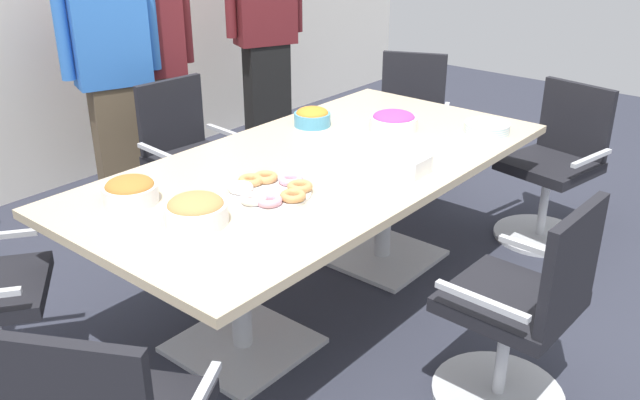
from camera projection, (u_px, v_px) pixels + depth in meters
ground_plane at (320, 298)px, 3.53m from camera, size 10.00×10.00×0.01m
conference_table at (320, 186)px, 3.27m from camera, size 2.40×1.20×0.75m
office_chair_0 at (408, 131)px, 4.72m from camera, size 0.72×0.72×0.91m
office_chair_1 at (190, 168)px, 4.08m from camera, size 0.58×0.58×0.91m
office_chair_4 at (521, 318)px, 2.64m from camera, size 0.55×0.55×0.91m
office_chair_5 at (553, 172)px, 4.01m from camera, size 0.63×0.63×0.91m
person_standing_1 at (113, 72)px, 4.21m from camera, size 0.60×0.35×1.72m
person_standing_2 at (149, 65)px, 4.45m from camera, size 0.60×0.36×1.69m
person_standing_3 at (265, 32)px, 5.13m from camera, size 0.59×0.38×1.81m
snack_bowl_cookies at (196, 210)px, 2.60m from camera, size 0.24×0.24×0.11m
snack_bowl_candy_mix at (394, 120)px, 3.64m from camera, size 0.25×0.25×0.10m
snack_bowl_pretzels at (130, 190)px, 2.78m from camera, size 0.22×0.22×0.11m
snack_bowl_chips_orange at (312, 117)px, 3.69m from camera, size 0.20×0.20×0.10m
donut_platter at (270, 190)px, 2.86m from camera, size 0.36×0.36×0.04m
plate_stack at (487, 128)px, 3.59m from camera, size 0.24×0.24×0.05m
napkin_pile at (410, 165)px, 3.06m from camera, size 0.14×0.14×0.08m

